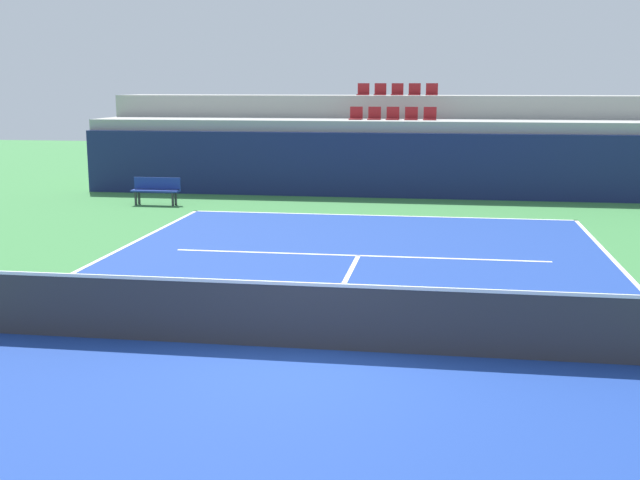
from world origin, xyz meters
TOP-DOWN VIEW (x-y plane):
  - ground_plane at (0.00, 0.00)m, footprint 80.00×80.00m
  - court_surface at (0.00, 0.00)m, footprint 11.00×24.00m
  - baseline_far at (0.00, 11.95)m, footprint 11.00×0.10m
  - service_line_far at (0.00, 6.40)m, footprint 8.26×0.10m
  - centre_service_line at (0.00, 3.20)m, footprint 0.10×6.40m
  - back_wall at (0.00, 15.81)m, footprint 20.99×0.30m
  - stands_tier_lower at (0.00, 17.16)m, footprint 20.99×2.40m
  - stands_tier_upper at (0.00, 19.56)m, footprint 20.99×2.40m
  - seating_row_lower at (-0.00, 17.26)m, footprint 2.98×0.44m
  - seating_row_upper at (-0.00, 19.66)m, footprint 2.98×0.44m
  - tennis_net at (0.00, 0.00)m, footprint 11.08×0.08m
  - player_bench at (-7.06, 13.05)m, footprint 1.50×0.40m

SIDE VIEW (x-z plane):
  - ground_plane at x=0.00m, z-range 0.00..0.00m
  - court_surface at x=0.00m, z-range 0.00..0.01m
  - baseline_far at x=0.00m, z-range 0.01..0.01m
  - service_line_far at x=0.00m, z-range 0.01..0.01m
  - centre_service_line at x=0.00m, z-range 0.01..0.01m
  - player_bench at x=-7.06m, z-range 0.08..0.93m
  - tennis_net at x=0.00m, z-range -0.03..1.04m
  - back_wall at x=0.00m, z-range 0.00..2.14m
  - stands_tier_lower at x=0.00m, z-range 0.00..2.51m
  - stands_tier_upper at x=0.00m, z-range 0.00..3.31m
  - seating_row_lower at x=0.00m, z-range 2.41..2.85m
  - seating_row_upper at x=0.00m, z-range 3.21..3.65m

